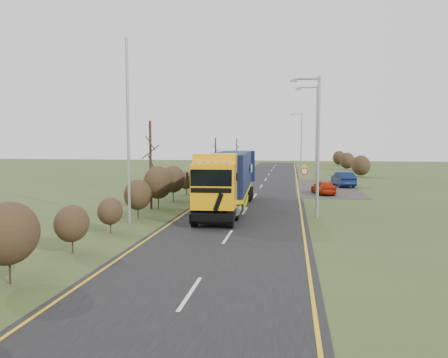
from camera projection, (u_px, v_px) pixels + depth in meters
name	position (u px, v px, depth m)	size (l,w,h in m)	color
ground	(238.00, 222.00, 25.21)	(160.00, 160.00, 0.00)	#36461E
road	(253.00, 199.00, 35.05)	(8.00, 120.00, 0.02)	black
layby	(326.00, 187.00, 43.91)	(6.00, 18.00, 0.02)	#2F2D2A
lane_markings	(252.00, 199.00, 34.75)	(7.52, 116.00, 0.01)	gold
hedgerow	(173.00, 181.00, 33.75)	(2.24, 102.04, 6.05)	black
lorry	(229.00, 177.00, 29.76)	(2.93, 14.35, 3.97)	black
car_red_hatchback	(323.00, 187.00, 38.31)	(1.49, 3.71, 1.26)	#A72308
car_blue_sedan	(343.00, 179.00, 44.82)	(1.59, 4.55, 1.50)	#0B183F
streetlight_near	(317.00, 141.00, 26.02)	(1.81, 0.18, 8.49)	gray
streetlight_mid	(315.00, 133.00, 40.02)	(2.06, 0.19, 9.71)	gray
streetlight_far	(301.00, 139.00, 69.48)	(1.93, 0.18, 9.10)	gray
left_pole	(128.00, 132.00, 24.55)	(0.16, 0.16, 10.40)	gray
speed_sign	(304.00, 175.00, 38.97)	(0.64, 0.10, 2.31)	gray
warning_board	(304.00, 171.00, 49.55)	(0.78, 0.11, 2.04)	gray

